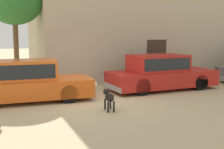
# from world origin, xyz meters

# --- Properties ---
(ground_plane) EXTENTS (80.00, 80.00, 0.00)m
(ground_plane) POSITION_xyz_m (0.00, 0.00, 0.00)
(ground_plane) COLOR tan
(parked_sedan_nearest) EXTENTS (4.82, 1.99, 1.47)m
(parked_sedan_nearest) POSITION_xyz_m (-2.21, 0.91, 0.72)
(parked_sedan_nearest) COLOR #D15619
(parked_sedan_nearest) RESTS_ON ground_plane
(parked_sedan_second) EXTENTS (4.88, 1.89, 1.51)m
(parked_sedan_second) POSITION_xyz_m (3.39, 1.05, 0.75)
(parked_sedan_second) COLOR #AD1E19
(parked_sedan_second) RESTS_ON ground_plane
(apartment_block) EXTENTS (15.88, 6.07, 8.27)m
(apartment_block) POSITION_xyz_m (6.78, 6.14, 4.14)
(apartment_block) COLOR tan
(apartment_block) RESTS_ON ground_plane
(stray_dog_spotted) EXTENTS (0.31, 1.01, 0.66)m
(stray_dog_spotted) POSITION_xyz_m (0.05, -1.39, 0.43)
(stray_dog_spotted) COLOR black
(stray_dog_spotted) RESTS_ON ground_plane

